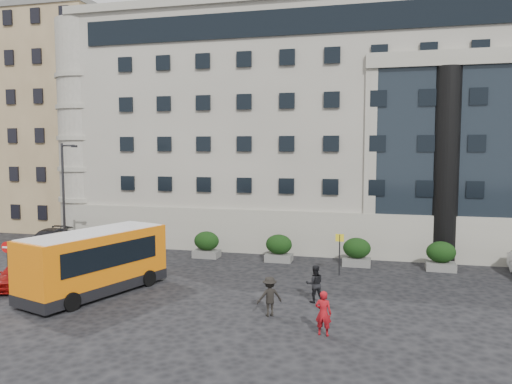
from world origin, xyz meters
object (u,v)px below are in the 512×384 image
at_px(bus_stop_sign, 340,247).
at_px(no_entry_sign, 7,253).
at_px(hedge_c, 357,252).
at_px(street_lamp, 64,200).
at_px(hedge_a, 207,244).
at_px(pedestrian_a, 323,313).
at_px(red_truck, 113,213).
at_px(parked_car_b, 65,244).
at_px(pedestrian_b, 315,284).
at_px(hedge_b, 279,248).
at_px(hedge_d, 441,256).
at_px(pedestrian_c, 270,296).
at_px(parked_car_a, 20,274).
at_px(parked_car_c, 48,240).
at_px(minibus, 95,260).
at_px(parked_car_d, 143,229).

bearing_deg(bus_stop_sign, no_entry_sign, -161.92).
xyz_separation_m(hedge_c, bus_stop_sign, (-0.90, -2.80, 0.80)).
relative_size(street_lamp, bus_stop_sign, 3.17).
distance_m(hedge_a, pedestrian_a, 16.02).
relative_size(no_entry_sign, red_truck, 0.44).
xyz_separation_m(hedge_a, parked_car_b, (-10.46, -1.39, -0.18)).
distance_m(hedge_c, pedestrian_b, 8.62).
distance_m(hedge_b, red_truck, 21.42).
relative_size(hedge_d, no_entry_sign, 0.79).
xyz_separation_m(bus_stop_sign, pedestrian_c, (-2.50, -8.19, -0.82)).
bearing_deg(hedge_d, no_entry_sign, -160.24).
height_order(hedge_a, hedge_d, same).
distance_m(parked_car_a, pedestrian_b, 16.29).
height_order(hedge_a, pedestrian_c, hedge_a).
distance_m(hedge_b, parked_car_c, 17.79).
height_order(hedge_b, parked_car_a, hedge_b).
relative_size(hedge_a, hedge_c, 1.00).
bearing_deg(hedge_a, parked_car_a, -127.89).
xyz_separation_m(hedge_b, street_lamp, (-13.14, -4.80, 3.44)).
height_order(hedge_b, pedestrian_b, pedestrian_b).
height_order(hedge_d, minibus, minibus).
height_order(hedge_d, pedestrian_b, pedestrian_b).
bearing_deg(hedge_c, parked_car_b, -176.19).
bearing_deg(red_truck, hedge_c, -13.15).
relative_size(hedge_b, pedestrian_c, 1.01).
bearing_deg(bus_stop_sign, parked_car_c, 173.83).
height_order(bus_stop_sign, parked_car_d, bus_stop_sign).
xyz_separation_m(street_lamp, minibus, (5.23, -4.99, -2.54)).
distance_m(street_lamp, pedestrian_a, 19.63).
bearing_deg(bus_stop_sign, hedge_b, 146.93).
relative_size(hedge_b, hedge_d, 1.00).
bearing_deg(parked_car_d, hedge_a, -31.07).
bearing_deg(red_truck, bus_stop_sign, -19.48).
relative_size(hedge_d, parked_car_d, 0.34).
bearing_deg(pedestrian_c, parked_car_c, -58.33).
distance_m(hedge_a, hedge_c, 10.40).
height_order(no_entry_sign, red_truck, red_truck).
bearing_deg(hedge_c, minibus, -143.26).
xyz_separation_m(parked_car_d, pedestrian_a, (17.75, -19.01, 0.19)).
distance_m(hedge_a, street_lamp, 9.89).
xyz_separation_m(hedge_c, minibus, (-13.11, -9.79, 0.90)).
xyz_separation_m(hedge_b, pedestrian_c, (1.80, -10.99, -0.02)).
relative_size(hedge_d, street_lamp, 0.23).
bearing_deg(parked_car_d, parked_car_b, -100.81).
height_order(no_entry_sign, minibus, minibus).
xyz_separation_m(hedge_c, hedge_d, (5.20, 0.00, 0.00)).
xyz_separation_m(no_entry_sign, pedestrian_c, (16.00, -2.15, -0.74)).
bearing_deg(street_lamp, hedge_c, 14.67).
bearing_deg(hedge_c, pedestrian_a, -93.32).
xyz_separation_m(minibus, parked_car_c, (-9.87, 9.37, -1.07)).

